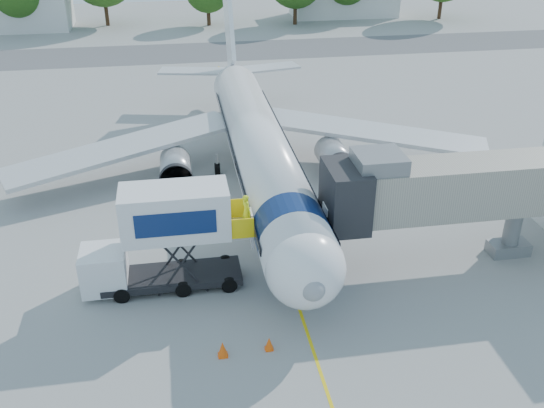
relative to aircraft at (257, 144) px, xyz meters
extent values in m
plane|color=#989895|center=(0.00, -4.12, -2.95)|extent=(160.00, 160.00, 0.00)
cube|color=yellow|center=(0.00, -4.12, -2.94)|extent=(0.15, 70.00, 0.01)
cube|color=#59595B|center=(0.00, 37.88, -2.94)|extent=(120.00, 10.00, 0.01)
cylinder|color=white|center=(0.00, -1.12, 0.05)|extent=(3.70, 28.00, 3.70)
sphere|color=white|center=(0.00, -15.12, 0.05)|extent=(3.70, 3.70, 3.70)
sphere|color=gray|center=(0.00, -16.67, 0.05)|extent=(1.10, 1.10, 1.10)
cone|color=white|center=(0.00, 15.88, 0.05)|extent=(3.70, 6.00, 3.70)
cube|color=white|center=(0.00, 16.88, 4.25)|extent=(0.35, 7.26, 8.29)
cube|color=silver|center=(9.00, 2.38, -0.65)|extent=(16.17, 9.32, 1.42)
cube|color=silver|center=(-9.00, 2.38, -0.65)|extent=(16.17, 9.32, 1.42)
cylinder|color=#999BA0|center=(5.50, 0.38, -1.65)|extent=(2.10, 3.60, 2.10)
cylinder|color=#999BA0|center=(-5.50, 0.38, -1.65)|extent=(2.10, 3.60, 2.10)
cube|color=black|center=(0.00, -15.42, 0.50)|extent=(2.60, 1.39, 0.81)
cylinder|color=#0B2052|center=(0.00, -12.12, 0.05)|extent=(3.73, 2.00, 3.73)
cylinder|color=silver|center=(0.00, -13.62, -2.20)|extent=(0.16, 0.16, 1.50)
cylinder|color=black|center=(0.00, -13.62, -2.63)|extent=(0.25, 0.64, 0.64)
cylinder|color=black|center=(2.60, 1.88, -2.50)|extent=(0.35, 0.90, 0.90)
cylinder|color=black|center=(-2.60, 1.88, -2.50)|extent=(0.35, 0.90, 0.90)
cube|color=#A9A390|center=(9.00, -11.12, 1.45)|extent=(13.60, 2.60, 2.80)
cube|color=black|center=(2.90, -11.12, 1.45)|extent=(2.00, 3.20, 3.20)
cube|color=slate|center=(4.50, -11.12, 3.25)|extent=(2.40, 2.40, 0.80)
cylinder|color=slate|center=(12.50, -11.12, -1.45)|extent=(0.90, 0.90, 3.00)
cube|color=slate|center=(12.50, -11.12, -2.60)|extent=(2.20, 1.20, 0.70)
cylinder|color=black|center=(11.60, -11.12, -2.60)|extent=(0.30, 0.70, 0.70)
cylinder|color=black|center=(13.40, -11.12, -2.60)|extent=(0.30, 0.70, 0.70)
cube|color=black|center=(-6.00, -11.12, -2.40)|extent=(7.00, 2.30, 0.35)
cube|color=white|center=(-9.30, -11.12, -1.60)|extent=(2.20, 2.20, 2.10)
cube|color=black|center=(-9.30, -11.12, -1.15)|extent=(1.90, 2.10, 0.70)
cube|color=white|center=(-5.60, -11.12, 1.30)|extent=(5.20, 2.40, 2.50)
cube|color=#0B2052|center=(-5.60, -12.34, 1.30)|extent=(3.80, 0.04, 1.20)
cube|color=silver|center=(-2.45, -11.12, 0.10)|extent=(1.10, 2.20, 0.10)
cube|color=yellow|center=(-2.45, -12.17, 0.65)|extent=(1.10, 0.06, 1.10)
cube|color=yellow|center=(-2.45, -10.07, 0.65)|extent=(1.10, 0.06, 1.10)
cylinder|color=black|center=(-3.20, -12.17, -2.55)|extent=(0.80, 0.25, 0.80)
cylinder|color=black|center=(-3.20, -10.07, -2.55)|extent=(0.80, 0.25, 0.80)
cylinder|color=black|center=(-8.50, -12.17, -2.55)|extent=(0.80, 0.25, 0.80)
cylinder|color=black|center=(-8.50, -10.07, -2.55)|extent=(0.80, 0.25, 0.80)
imported|color=#D0E317|center=(-2.12, -11.12, 1.04)|extent=(0.64, 0.76, 1.77)
cube|color=white|center=(1.50, -20.69, -2.24)|extent=(3.69, 2.17, 1.41)
cube|color=#0B2052|center=(1.50, -20.69, -1.79)|extent=(2.18, 1.91, 0.35)
cylinder|color=black|center=(0.17, -19.84, -2.60)|extent=(0.73, 0.32, 0.70)
cylinder|color=black|center=(2.98, -20.13, -2.60)|extent=(0.73, 0.32, 0.70)
cone|color=#FF570D|center=(-1.91, -16.74, -2.62)|extent=(0.41, 0.41, 0.65)
cube|color=#FF570D|center=(-1.91, -16.74, -2.93)|extent=(0.37, 0.37, 0.04)
cone|color=#FF570D|center=(-3.97, -16.82, -2.57)|extent=(0.47, 0.47, 0.75)
cube|color=#FF570D|center=(-3.97, -16.82, -2.93)|extent=(0.43, 0.43, 0.04)
cube|color=silver|center=(-28.00, 55.88, -0.45)|extent=(18.00, 8.00, 5.00)
cylinder|color=#382314|center=(-25.21, 53.29, -1.39)|extent=(0.56, 0.56, 3.11)
cylinder|color=#382314|center=(-14.02, 56.16, -0.79)|extent=(0.56, 0.56, 4.32)
cylinder|color=#382314|center=(0.61, 53.81, -1.49)|extent=(0.56, 0.56, 2.92)
cylinder|color=#382314|center=(13.18, 52.51, -1.11)|extent=(0.56, 0.56, 3.67)
cylinder|color=#382314|center=(21.60, 55.51, -1.34)|extent=(0.56, 0.56, 3.21)
cylinder|color=#382314|center=(35.89, 52.99, -0.90)|extent=(0.56, 0.56, 4.10)
camera|label=1|loc=(-5.19, -37.22, 15.29)|focal=40.00mm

